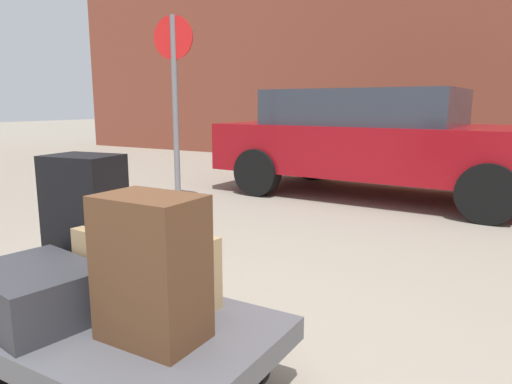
{
  "coord_description": "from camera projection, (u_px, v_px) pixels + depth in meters",
  "views": [
    {
      "loc": [
        1.48,
        -1.3,
        1.23
      ],
      "look_at": [
        0.0,
        1.2,
        0.69
      ],
      "focal_mm": 33.16,
      "sensor_mm": 36.0,
      "label": 1
    }
  ],
  "objects": [
    {
      "name": "suitcase_charcoal_front_left",
      "position": [
        35.0,
        293.0,
        1.99
      ],
      "size": [
        0.59,
        0.5,
        0.22
      ],
      "primitive_type": "cube",
      "rotation": [
        0.0,
        0.0,
        -0.15
      ],
      "color": "#2D2D33",
      "rests_on": "luggage_cart"
    },
    {
      "name": "duffel_bag_tan_rear_left",
      "position": [
        145.0,
        267.0,
        2.15
      ],
      "size": [
        0.69,
        0.36,
        0.32
      ],
      "primitive_type": "cube",
      "rotation": [
        0.0,
        0.0,
        -0.09
      ],
      "color": "#9E7F56",
      "rests_on": "luggage_cart"
    },
    {
      "name": "parked_car",
      "position": [
        377.0,
        140.0,
        6.3
      ],
      "size": [
        4.36,
        2.04,
        1.42
      ],
      "color": "maroon",
      "rests_on": "ground_plane"
    },
    {
      "name": "luggage_cart",
      "position": [
        113.0,
        333.0,
        2.01
      ],
      "size": [
        1.39,
        0.84,
        0.34
      ],
      "color": "#4C4C51",
      "rests_on": "ground_plane"
    },
    {
      "name": "suitcase_brown_stacked_top",
      "position": [
        151.0,
        268.0,
        1.78
      ],
      "size": [
        0.39,
        0.26,
        0.56
      ],
      "primitive_type": "cube",
      "rotation": [
        0.0,
        0.0,
        -0.0
      ],
      "color": "#51331E",
      "rests_on": "luggage_cart"
    },
    {
      "name": "no_parking_sign",
      "position": [
        175.0,
        90.0,
        5.56
      ],
      "size": [
        0.49,
        0.12,
        2.24
      ],
      "color": "slate",
      "rests_on": "ground_plane"
    },
    {
      "name": "suitcase_black_center",
      "position": [
        86.0,
        218.0,
        2.4
      ],
      "size": [
        0.39,
        0.31,
        0.64
      ],
      "primitive_type": "cube",
      "rotation": [
        0.0,
        0.0,
        0.14
      ],
      "color": "black",
      "rests_on": "luggage_cart"
    }
  ]
}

